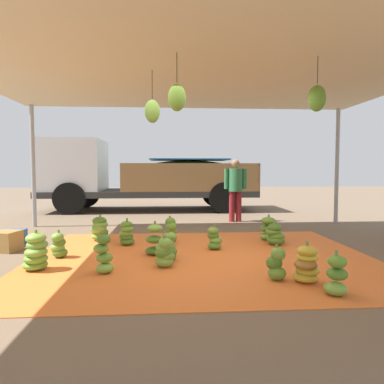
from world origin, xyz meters
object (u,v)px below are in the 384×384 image
object	(u,v)px
banana_bunch_3	(165,253)
banana_bunch_14	(155,241)
worker_0	(235,185)
banana_bunch_11	(36,253)
banana_bunch_4	(276,264)
banana_bunch_6	(127,234)
banana_bunch_9	(336,276)
banana_bunch_13	(104,255)
cargo_truck_main	(140,175)
banana_bunch_12	(168,247)
banana_bunch_1	(100,229)
banana_bunch_7	(214,239)
crate_1	(10,238)
banana_bunch_5	(268,230)
crate_0	(6,241)
banana_bunch_10	(59,246)
banana_bunch_0	(275,235)
banana_bunch_2	(307,265)
banana_bunch_8	(170,231)

from	to	relation	value
banana_bunch_3	banana_bunch_14	size ratio (longest dim) A/B	0.82
worker_0	banana_bunch_11	bearing A→B (deg)	-129.50
banana_bunch_4	banana_bunch_6	xyz separation A→B (m)	(-2.12, 2.18, 0.02)
banana_bunch_11	banana_bunch_14	distance (m)	1.77
banana_bunch_4	banana_bunch_9	world-z (taller)	banana_bunch_9
banana_bunch_13	cargo_truck_main	size ratio (longest dim) A/B	0.08
banana_bunch_12	cargo_truck_main	world-z (taller)	cargo_truck_main
banana_bunch_11	banana_bunch_1	bearing A→B (deg)	76.70
banana_bunch_7	crate_1	distance (m)	3.77
banana_bunch_1	banana_bunch_7	bearing A→B (deg)	-22.93
banana_bunch_5	banana_bunch_7	size ratio (longest dim) A/B	1.14
crate_0	banana_bunch_11	bearing A→B (deg)	-52.27
banana_bunch_1	banana_bunch_11	world-z (taller)	banana_bunch_11
banana_bunch_12	banana_bunch_11	bearing A→B (deg)	-167.29
banana_bunch_12	banana_bunch_1	bearing A→B (deg)	129.66
banana_bunch_11	banana_bunch_12	distance (m)	1.85
banana_bunch_4	banana_bunch_10	world-z (taller)	banana_bunch_4
banana_bunch_0	banana_bunch_12	distance (m)	2.22
banana_bunch_0	banana_bunch_2	bearing A→B (deg)	-97.32
banana_bunch_5	crate_0	bearing A→B (deg)	-173.17
banana_bunch_11	cargo_truck_main	bearing A→B (deg)	83.30
worker_0	banana_bunch_4	bearing A→B (deg)	-95.11
banana_bunch_7	banana_bunch_10	xyz separation A→B (m)	(-2.52, -0.41, 0.00)
banana_bunch_0	banana_bunch_12	bearing A→B (deg)	-153.05
banana_bunch_9	banana_bunch_13	world-z (taller)	banana_bunch_13
banana_bunch_12	banana_bunch_10	bearing A→B (deg)	170.41
banana_bunch_2	banana_bunch_9	xyz separation A→B (m)	(0.16, -0.43, -0.01)
banana_bunch_2	banana_bunch_5	world-z (taller)	banana_bunch_2
banana_bunch_1	banana_bunch_14	world-z (taller)	banana_bunch_14
banana_bunch_9	banana_bunch_12	size ratio (longest dim) A/B	1.02
banana_bunch_8	banana_bunch_7	bearing A→B (deg)	-32.81
banana_bunch_2	banana_bunch_4	distance (m)	0.36
banana_bunch_5	worker_0	world-z (taller)	worker_0
banana_bunch_1	banana_bunch_12	xyz separation A→B (m)	(1.33, -1.60, -0.02)
banana_bunch_7	worker_0	xyz separation A→B (m)	(1.00, 3.27, 0.78)
banana_bunch_3	banana_bunch_4	xyz separation A→B (m)	(1.41, -0.67, -0.00)
cargo_truck_main	crate_0	bearing A→B (deg)	-106.81
banana_bunch_9	banana_bunch_7	bearing A→B (deg)	114.83
banana_bunch_3	cargo_truck_main	size ratio (longest dim) A/B	0.06
banana_bunch_2	banana_bunch_4	world-z (taller)	banana_bunch_2
banana_bunch_1	crate_0	xyz separation A→B (m)	(-1.44, -0.76, -0.06)
banana_bunch_4	cargo_truck_main	size ratio (longest dim) A/B	0.06
cargo_truck_main	worker_0	size ratio (longest dim) A/B	4.31
banana_bunch_14	banana_bunch_7	bearing A→B (deg)	17.42
banana_bunch_6	banana_bunch_14	distance (m)	0.94
worker_0	crate_0	bearing A→B (deg)	-145.62
banana_bunch_2	banana_bunch_9	distance (m)	0.46
banana_bunch_12	banana_bunch_9	bearing A→B (deg)	-40.45
banana_bunch_3	banana_bunch_11	size ratio (longest dim) A/B	0.80
banana_bunch_11	worker_0	bearing A→B (deg)	50.50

